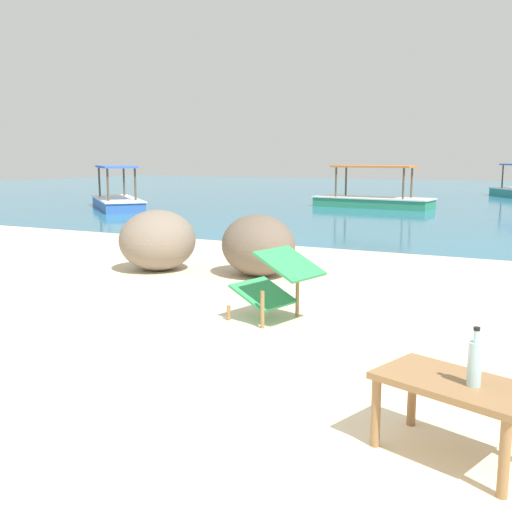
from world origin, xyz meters
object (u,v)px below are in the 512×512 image
object	(u,v)px
low_bench_table	(454,393)
deck_chair_near	(276,281)
boat_green	(373,199)
boat_blue	(117,200)
bottle	(475,362)

from	to	relation	value
low_bench_table	deck_chair_near	xyz separation A→B (m)	(-1.85, 1.93, 0.04)
low_bench_table	boat_green	distance (m)	15.83
boat_blue	bottle	bearing A→B (deg)	178.31
bottle	boat_blue	xyz separation A→B (m)	(-11.44, 11.39, -0.28)
deck_chair_near	low_bench_table	bearing A→B (deg)	148.31
bottle	deck_chair_near	world-z (taller)	bottle
bottle	boat_green	xyz separation A→B (m)	(-4.59, 15.21, -0.28)
deck_chair_near	boat_blue	distance (m)	13.38
low_bench_table	boat_blue	bearing A→B (deg)	154.43
bottle	boat_green	bearing A→B (deg)	106.79
deck_chair_near	bottle	bearing A→B (deg)	149.13
bottle	boat_green	size ratio (longest dim) A/B	0.08
boat_green	low_bench_table	bearing A→B (deg)	-67.41
low_bench_table	boat_green	size ratio (longest dim) A/B	0.23
deck_chair_near	boat_blue	world-z (taller)	boat_blue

